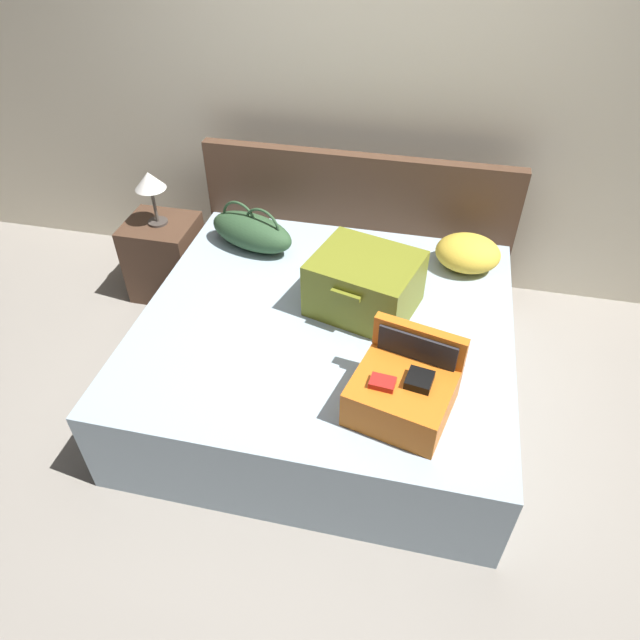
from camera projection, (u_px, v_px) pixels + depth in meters
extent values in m
plane|color=gray|center=(309.00, 439.00, 3.02)|extent=(12.00, 12.00, 0.00)
cube|color=beige|center=(370.00, 85.00, 3.39)|extent=(8.00, 0.10, 2.60)
cube|color=#99ADBC|center=(325.00, 353.00, 3.14)|extent=(1.92, 1.81, 0.51)
cube|color=#4C3323|center=(356.00, 227.00, 3.68)|extent=(1.96, 0.08, 1.00)
cube|color=olive|center=(364.00, 289.00, 2.97)|extent=(0.62, 0.56, 0.24)
cube|color=#28282D|center=(365.00, 283.00, 2.95)|extent=(0.54, 0.49, 0.17)
cube|color=#99999E|center=(345.00, 267.00, 2.87)|extent=(0.16, 0.12, 0.06)
cube|color=#1E33A5|center=(383.00, 267.00, 2.88)|extent=(0.11, 0.13, 0.05)
cube|color=olive|center=(366.00, 265.00, 2.87)|extent=(0.62, 0.56, 0.07)
cube|color=olive|center=(345.00, 296.00, 2.74)|extent=(0.16, 0.06, 0.02)
cube|color=#D16619|center=(400.00, 399.00, 2.43)|extent=(0.48, 0.43, 0.19)
cube|color=#28282D|center=(401.00, 395.00, 2.41)|extent=(0.42, 0.38, 0.13)
cube|color=#B21E19|center=(382.00, 383.00, 2.35)|extent=(0.11, 0.09, 0.03)
cube|color=black|center=(419.00, 380.00, 2.36)|extent=(0.12, 0.13, 0.04)
cube|color=#D16619|center=(417.00, 357.00, 2.51)|extent=(0.41, 0.14, 0.34)
cube|color=#28282D|center=(415.00, 361.00, 2.49)|extent=(0.34, 0.09, 0.29)
ellipsoid|color=#2D4C2D|center=(252.00, 232.00, 3.42)|extent=(0.60, 0.40, 0.21)
torus|color=#2D4C2D|center=(240.00, 220.00, 3.41)|extent=(0.24, 0.09, 0.25)
torus|color=#2D4C2D|center=(262.00, 227.00, 3.35)|extent=(0.24, 0.09, 0.25)
ellipsoid|color=gold|center=(468.00, 253.00, 3.26)|extent=(0.38, 0.33, 0.19)
cube|color=#4C3323|center=(166.00, 258.00, 3.82)|extent=(0.44, 0.40, 0.54)
cylinder|color=#3F3833|center=(158.00, 222.00, 3.64)|extent=(0.13, 0.13, 0.01)
cylinder|color=#4C443D|center=(154.00, 205.00, 3.56)|extent=(0.02, 0.02, 0.23)
cone|color=white|center=(149.00, 180.00, 3.45)|extent=(0.19, 0.19, 0.11)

